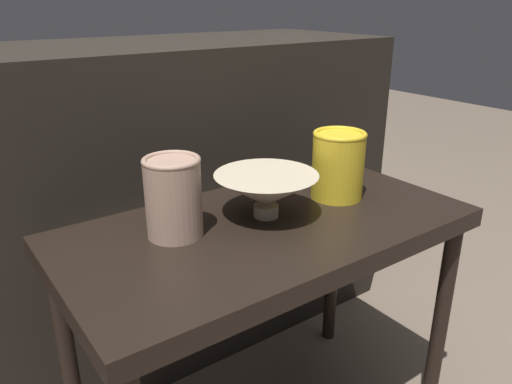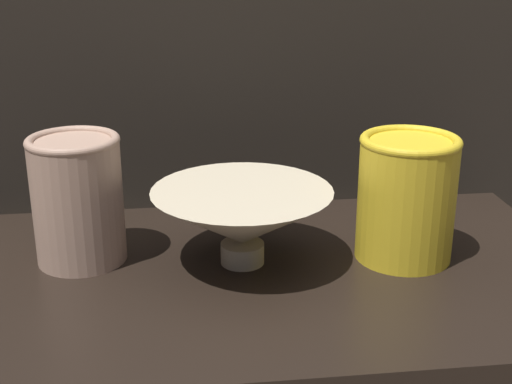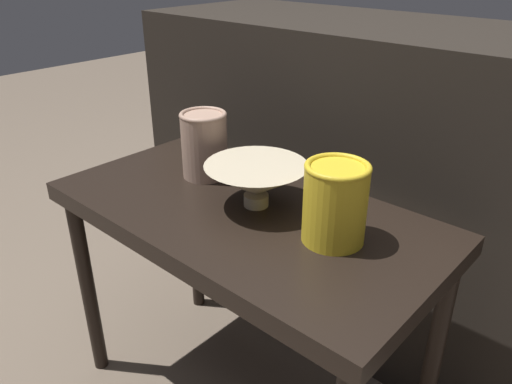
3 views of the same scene
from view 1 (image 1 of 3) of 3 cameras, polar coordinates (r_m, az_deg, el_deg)
name	(u,v)px [view 1 (image 1 of 3)]	position (r m, az deg, el deg)	size (l,w,h in m)	color
table	(267,250)	(1.02, 1.30, -6.69)	(0.82, 0.43, 0.56)	black
couch_backdrop	(157,198)	(1.46, -11.29, -0.71)	(1.35, 0.50, 0.86)	black
bowl	(266,190)	(1.00, 1.17, 0.19)	(0.21, 0.21, 0.09)	#C1B293
vase_textured_left	(173,196)	(0.92, -9.42, -0.44)	(0.11, 0.11, 0.15)	tan
vase_colorful_right	(338,164)	(1.11, 9.37, 3.21)	(0.12, 0.12, 0.15)	gold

